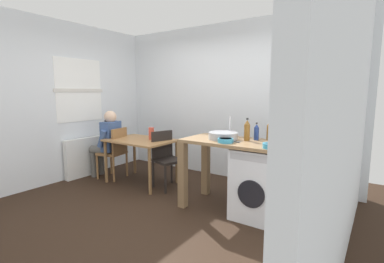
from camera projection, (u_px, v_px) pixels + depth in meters
The scene contains 21 objects.
ground_plane at pixel (159, 206), 3.74m from camera, with size 5.46×5.46×0.00m, color black.
wall_back at pixel (223, 102), 4.98m from camera, with size 4.60×0.10×2.70m, color silver.
wall_window_side at pixel (63, 102), 4.75m from camera, with size 0.12×3.80×2.70m.
wall_counter_side at pixel (350, 113), 2.35m from camera, with size 0.10×3.80×2.70m, color silver.
radiator at pixel (86, 157), 5.06m from camera, with size 0.10×0.80×0.70m, color white.
dining_table at pixel (141, 145), 4.63m from camera, with size 1.10×0.76×0.74m.
chair_person_seat at pixel (115, 150), 4.89m from camera, with size 0.46×0.46×0.90m.
chair_opposite at pixel (166, 156), 4.44m from camera, with size 0.50×0.50×0.90m.
seated_person at pixel (107, 140), 4.93m from camera, with size 0.53×0.54×1.20m.
kitchen_counter at pixel (226, 152), 3.59m from camera, with size 1.50×0.68×0.92m.
washing_machine at pixel (261, 183), 3.37m from camera, with size 0.60×0.61×0.86m.
sink_basin at pixel (223, 136), 3.59m from camera, with size 0.38×0.38×0.09m, color #9EA0A5.
tap at pixel (230, 127), 3.72m from camera, with size 0.02×0.02×0.28m, color #B2B2B7.
bottle_tall_green at pixel (247, 130), 3.47m from camera, with size 0.07×0.07×0.28m.
bottle_squat_brown at pixel (256, 132), 3.52m from camera, with size 0.06×0.06×0.22m.
bottle_clear_small at pixel (270, 131), 3.52m from camera, with size 0.07×0.07×0.26m.
mixing_bowl at pixel (225, 140), 3.35m from camera, with size 0.19×0.19×0.05m.
utensil_crock at pixel (296, 140), 3.13m from camera, with size 0.11×0.11×0.30m.
colander at pixel (272, 146), 3.01m from camera, with size 0.20×0.20×0.06m.
vase at pixel (151, 133), 4.60m from camera, with size 0.09×0.09×0.20m, color #D84C38.
scissors at pixel (235, 142), 3.39m from camera, with size 0.15×0.06×0.01m.
Camera 1 is at (2.37, -2.69, 1.53)m, focal length 26.03 mm.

